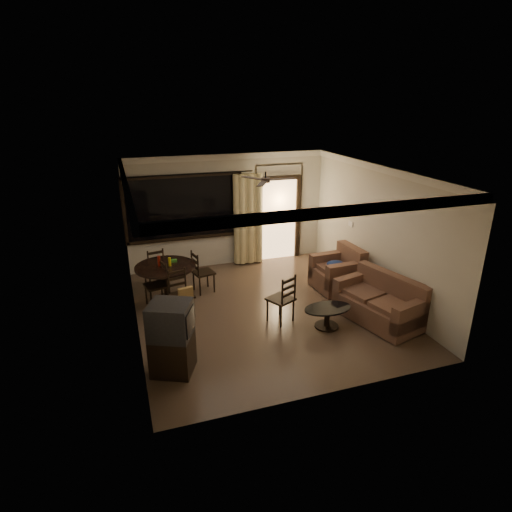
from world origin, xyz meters
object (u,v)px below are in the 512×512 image
object	(u,v)px
tv_cabinet	(172,338)
sofa	(381,303)
dining_chair_south	(182,303)
armchair	(339,272)
dining_chair_west	(157,293)
coffee_table	(327,314)
dining_chair_north	(155,275)
dining_chair_east	(203,280)
dining_table	(166,273)
side_chair	(281,307)

from	to	relation	value
tv_cabinet	sofa	world-z (taller)	tv_cabinet
tv_cabinet	dining_chair_south	bearing A→B (deg)	100.96
armchair	sofa	bearing A→B (deg)	-91.09
dining_chair_west	coffee_table	bearing A→B (deg)	44.22
sofa	armchair	distance (m)	1.56
dining_chair_west	armchair	size ratio (longest dim) A/B	0.97
dining_chair_north	dining_chair_west	bearing A→B (deg)	74.14
dining_chair_north	tv_cabinet	xyz separation A→B (m)	(-0.06, -3.33, 0.31)
dining_chair_south	tv_cabinet	xyz separation A→B (m)	(-0.42, -1.73, 0.29)
coffee_table	dining_chair_east	bearing A→B (deg)	129.58
dining_chair_south	tv_cabinet	distance (m)	1.81
dining_chair_east	dining_chair_north	xyz separation A→B (m)	(-0.99, 0.58, 0.00)
dining_table	sofa	xyz separation A→B (m)	(3.79, -2.18, -0.27)
tv_cabinet	armchair	world-z (taller)	tv_cabinet
dining_chair_north	tv_cabinet	distance (m)	3.35
dining_table	armchair	bearing A→B (deg)	-9.45
dining_chair_north	coffee_table	world-z (taller)	dining_chair_north
dining_table	tv_cabinet	world-z (taller)	tv_cabinet
dining_table	armchair	xyz separation A→B (m)	(3.74, -0.62, -0.23)
tv_cabinet	dining_chair_east	bearing A→B (deg)	93.77
armchair	dining_chair_east	bearing A→B (deg)	161.74
sofa	dining_chair_south	bearing A→B (deg)	144.83
armchair	side_chair	bearing A→B (deg)	-153.77
dining_table	armchair	size ratio (longest dim) A/B	1.28
dining_chair_west	tv_cabinet	size ratio (longest dim) A/B	0.80
dining_chair_north	armchair	size ratio (longest dim) A/B	0.97
dining_chair_north	sofa	distance (m)	4.94
dining_chair_south	armchair	xyz separation A→B (m)	(3.55, 0.22, 0.09)
dining_chair_south	tv_cabinet	bearing A→B (deg)	-116.39
tv_cabinet	coffee_table	size ratio (longest dim) A/B	1.29
dining_chair_east	armchair	bearing A→B (deg)	-118.01
dining_chair_north	armchair	world-z (taller)	armchair
dining_table	coffee_table	xyz separation A→B (m)	(2.70, -2.09, -0.35)
dining_table	armchair	distance (m)	3.80
dining_chair_east	dining_chair_north	bearing A→B (deg)	46.76
armchair	tv_cabinet	bearing A→B (deg)	-156.80
dining_table	dining_chair_west	bearing A→B (deg)	-140.91
dining_table	dining_chair_north	bearing A→B (deg)	102.74
coffee_table	side_chair	size ratio (longest dim) A/B	0.93
dining_chair_north	coffee_table	distance (m)	4.05
dining_chair_south	sofa	distance (m)	3.84
dining_chair_north	side_chair	distance (m)	3.19
dining_chair_north	sofa	size ratio (longest dim) A/B	0.52
sofa	armchair	world-z (taller)	armchair
sofa	armchair	bearing A→B (deg)	77.04
dining_chair_west	sofa	distance (m)	4.48
dining_chair_south	dining_chair_north	xyz separation A→B (m)	(-0.36, 1.60, -0.02)
dining_chair_west	coffee_table	size ratio (longest dim) A/B	1.04
dining_table	coffee_table	world-z (taller)	dining_table
dining_chair_south	sofa	xyz separation A→B (m)	(3.60, -1.34, 0.05)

